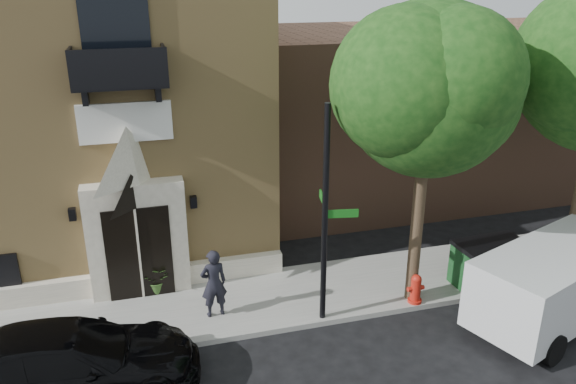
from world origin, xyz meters
name	(u,v)px	position (x,y,z in m)	size (l,w,h in m)	color
ground	(191,348)	(0.00, 0.00, 0.00)	(120.00, 120.00, 0.00)	black
sidewalk	(222,306)	(1.00, 1.50, 0.07)	(42.00, 3.00, 0.15)	gray
church	(61,98)	(-2.99, 7.95, 4.63)	(12.20, 11.01, 9.30)	tan
neighbour_building	(451,107)	(12.00, 9.00, 3.20)	(18.00, 8.00, 6.40)	brown
street_tree_left	(433,88)	(6.03, 0.35, 5.87)	(4.97, 4.38, 7.77)	#38281C
black_sedan	(70,362)	(-2.58, -0.83, 0.78)	(2.19, 5.40, 1.57)	black
cargo_van	(561,279)	(9.26, -1.25, 1.15)	(5.43, 3.66, 2.07)	silver
street_sign	(326,217)	(3.40, 0.22, 2.95)	(0.88, 0.97, 5.56)	black
fire_hydrant	(416,289)	(6.00, 0.20, 0.55)	(0.47, 0.37, 0.82)	red
dumpster	(489,263)	(8.42, 0.52, 0.80)	(2.02, 1.21, 1.29)	#0F3A16
planter	(157,279)	(-0.60, 2.60, 0.55)	(0.71, 0.62, 0.79)	#396226
pedestrian_near	(214,283)	(0.75, 1.06, 1.07)	(0.67, 0.44, 1.85)	black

